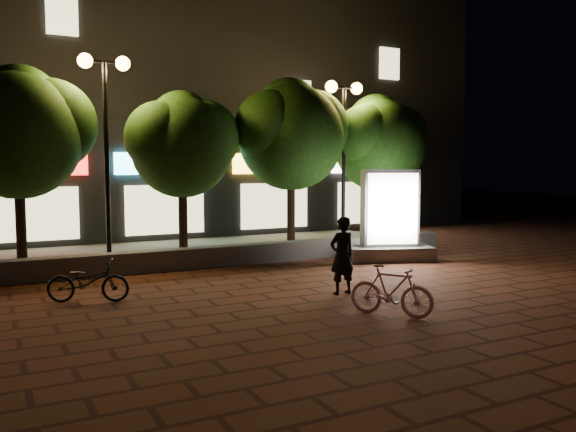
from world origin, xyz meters
TOP-DOWN VIEW (x-y plane):
  - ground at (0.00, 0.00)m, footprint 80.00×80.00m
  - retaining_wall at (0.00, 4.00)m, footprint 16.00×0.45m
  - sidewalk at (0.00, 6.50)m, footprint 16.00×5.00m
  - building_block at (-0.01, 12.99)m, footprint 28.00×8.12m
  - tree_left at (-3.45, 5.46)m, footprint 3.60×3.00m
  - tree_mid at (0.55, 5.46)m, footprint 3.24×2.70m
  - tree_right at (3.86, 5.46)m, footprint 3.72×3.10m
  - tree_far_right at (7.05, 5.46)m, footprint 3.48×2.90m
  - street_lamp_left at (-1.50, 5.20)m, footprint 1.26×0.36m
  - street_lamp_right at (5.50, 5.20)m, footprint 1.26×0.36m
  - ad_kiosk at (5.40, 2.74)m, footprint 2.50×1.81m
  - scooter_pink at (1.82, -2.03)m, footprint 1.19×1.41m
  - rider at (1.99, -0.22)m, footprint 0.59×0.41m
  - scooter_parked at (-2.59, 1.39)m, footprint 1.60×1.09m

SIDE VIEW (x-z plane):
  - ground at x=0.00m, z-range 0.00..0.00m
  - sidewalk at x=0.00m, z-range 0.00..0.08m
  - retaining_wall at x=0.00m, z-range 0.00..0.50m
  - scooter_parked at x=-2.59m, z-range 0.00..0.79m
  - scooter_pink at x=1.82m, z-range 0.00..0.87m
  - rider at x=1.99m, z-range 0.00..1.55m
  - ad_kiosk at x=5.40m, z-range -0.24..2.20m
  - tree_mid at x=0.55m, z-range 0.97..5.47m
  - tree_far_right at x=7.05m, z-range 0.99..5.75m
  - tree_left at x=-3.45m, z-range 1.00..5.89m
  - tree_right at x=3.86m, z-range 1.03..6.10m
  - street_lamp_right at x=5.50m, z-range 1.40..6.38m
  - street_lamp_left at x=-1.50m, z-range 1.44..6.62m
  - building_block at x=-0.01m, z-range -0.65..10.65m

